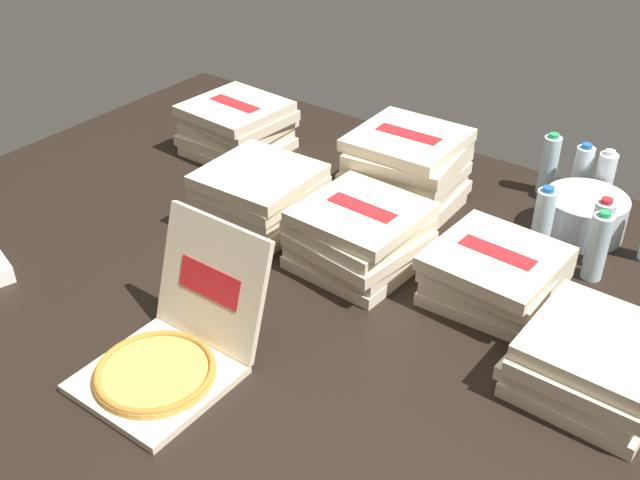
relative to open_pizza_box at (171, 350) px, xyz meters
name	(u,v)px	position (x,y,z in m)	size (l,w,h in m)	color
ground_plane	(308,297)	(0.09, 0.48, -0.08)	(3.20, 2.40, 0.02)	black
open_pizza_box	(171,350)	(0.00, 0.00, 0.00)	(0.36, 0.48, 0.37)	beige
pizza_stack_right_mid	(260,196)	(-0.30, 0.73, 0.03)	(0.38, 0.38, 0.21)	beige
pizza_stack_left_far	(496,274)	(0.55, 0.82, 0.01)	(0.38, 0.39, 0.17)	beige
pizza_stack_right_near	(594,363)	(0.93, 0.61, 0.01)	(0.39, 0.38, 0.17)	beige
pizza_stack_right_far	(406,173)	(0.05, 1.11, 0.08)	(0.41, 0.41, 0.30)	beige
pizza_stack_center_far	(237,127)	(-0.75, 1.11, 0.03)	(0.39, 0.40, 0.21)	beige
pizza_stack_center_near	(359,236)	(0.12, 0.72, 0.04)	(0.41, 0.41, 0.21)	beige
ice_bucket	(584,215)	(0.64, 1.34, 0.00)	(0.28, 0.28, 0.14)	#B7BABF
water_bottle_0	(598,247)	(0.76, 1.10, 0.05)	(0.07, 0.07, 0.24)	silver
water_bottle_1	(581,176)	(0.55, 1.52, 0.05)	(0.07, 0.07, 0.24)	silver
water_bottle_3	(603,182)	(0.63, 1.52, 0.05)	(0.07, 0.07, 0.24)	white
water_bottle_4	(543,221)	(0.56, 1.14, 0.05)	(0.07, 0.07, 0.24)	silver
water_bottle_5	(549,165)	(0.42, 1.54, 0.05)	(0.07, 0.07, 0.24)	silver
water_bottle_6	(599,233)	(0.74, 1.18, 0.05)	(0.07, 0.07, 0.24)	silver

